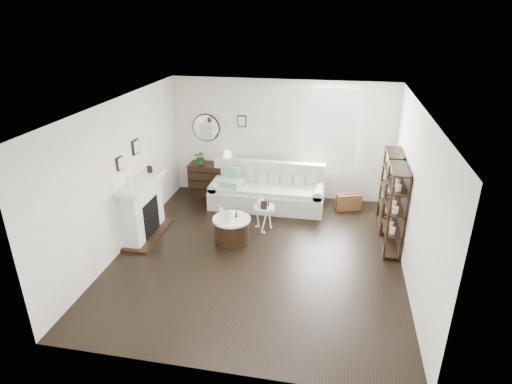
% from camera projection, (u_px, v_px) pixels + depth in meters
% --- Properties ---
extents(room, '(5.50, 5.50, 5.50)m').
position_uv_depth(room, '(314.00, 132.00, 9.39)').
color(room, black).
rests_on(room, ground).
extents(fireplace, '(0.50, 1.40, 1.84)m').
position_uv_depth(fireplace, '(143.00, 210.00, 8.18)').
color(fireplace, silver).
rests_on(fireplace, ground).
extents(shelf_unit_far, '(0.30, 0.80, 1.60)m').
position_uv_depth(shelf_unit_far, '(390.00, 190.00, 8.40)').
color(shelf_unit_far, black).
rests_on(shelf_unit_far, ground).
extents(shelf_unit_near, '(0.30, 0.80, 1.60)m').
position_uv_depth(shelf_unit_near, '(394.00, 210.00, 7.59)').
color(shelf_unit_near, black).
rests_on(shelf_unit_near, ground).
extents(sofa, '(2.49, 0.86, 0.97)m').
position_uv_depth(sofa, '(267.00, 193.00, 9.50)').
color(sofa, '#AEB6A2').
rests_on(sofa, ground).
extents(quilt, '(0.64, 0.57, 0.14)m').
position_uv_depth(quilt, '(230.00, 182.00, 9.43)').
color(quilt, '#227E59').
rests_on(quilt, sofa).
extents(suitcase, '(0.57, 0.35, 0.36)m').
position_uv_depth(suitcase, '(348.00, 202.00, 9.38)').
color(suitcase, olive).
rests_on(suitcase, ground).
extents(dresser, '(1.14, 0.49, 0.76)m').
position_uv_depth(dresser, '(214.00, 179.00, 10.06)').
color(dresser, black).
rests_on(dresser, ground).
extents(table_lamp, '(0.29, 0.29, 0.34)m').
position_uv_depth(table_lamp, '(227.00, 158.00, 9.78)').
color(table_lamp, white).
rests_on(table_lamp, dresser).
extents(potted_plant, '(0.31, 0.27, 0.33)m').
position_uv_depth(potted_plant, '(201.00, 157.00, 9.85)').
color(potted_plant, '#194F16').
rests_on(potted_plant, dresser).
extents(drum_table, '(0.71, 0.71, 0.49)m').
position_uv_depth(drum_table, '(232.00, 230.00, 8.06)').
color(drum_table, black).
rests_on(drum_table, ground).
extents(pedestal_table, '(0.43, 0.43, 0.52)m').
position_uv_depth(pedestal_table, '(264.00, 209.00, 8.40)').
color(pedestal_table, silver).
rests_on(pedestal_table, ground).
extents(eiffel_drum, '(0.14, 0.14, 0.19)m').
position_uv_depth(eiffel_drum, '(236.00, 213.00, 7.96)').
color(eiffel_drum, black).
rests_on(eiffel_drum, drum_table).
extents(bottle_drum, '(0.07, 0.07, 0.28)m').
position_uv_depth(bottle_drum, '(221.00, 213.00, 7.87)').
color(bottle_drum, silver).
rests_on(bottle_drum, drum_table).
extents(card_frame_drum, '(0.18, 0.10, 0.22)m').
position_uv_depth(card_frame_drum, '(226.00, 217.00, 7.77)').
color(card_frame_drum, silver).
rests_on(card_frame_drum, drum_table).
extents(eiffel_ped, '(0.10, 0.10, 0.17)m').
position_uv_depth(eiffel_ped, '(268.00, 202.00, 8.36)').
color(eiffel_ped, black).
rests_on(eiffel_ped, pedestal_table).
extents(flask_ped, '(0.15, 0.15, 0.29)m').
position_uv_depth(flask_ped, '(260.00, 199.00, 8.35)').
color(flask_ped, silver).
rests_on(flask_ped, pedestal_table).
extents(card_frame_ped, '(0.13, 0.06, 0.16)m').
position_uv_depth(card_frame_ped, '(264.00, 205.00, 8.24)').
color(card_frame_ped, black).
rests_on(card_frame_ped, pedestal_table).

